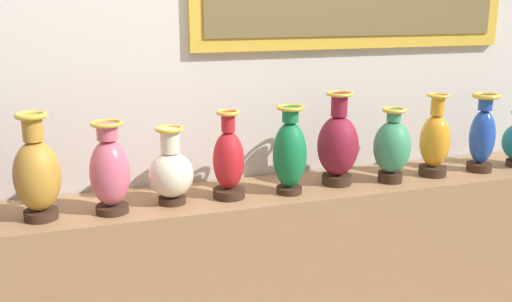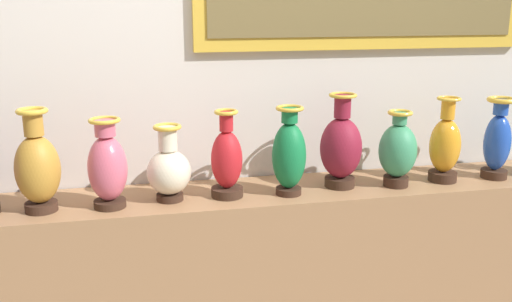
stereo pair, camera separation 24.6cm
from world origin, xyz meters
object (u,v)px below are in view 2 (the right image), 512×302
vase_crimson (227,161)px  vase_jade (398,151)px  vase_rose (108,167)px  vase_ochre (38,168)px  vase_emerald (289,154)px  vase_ivory (169,169)px  vase_sapphire (497,141)px  vase_amber (445,146)px  vase_burgundy (341,147)px

vase_crimson → vase_jade: 0.77m
vase_rose → vase_ochre: bearing=177.2°
vase_crimson → vase_emerald: 0.27m
vase_ivory → vase_jade: bearing=-1.4°
vase_crimson → vase_rose: bearing=-176.7°
vase_ivory → vase_sapphire: 1.52m
vase_ochre → vase_amber: bearing=0.6°
vase_ochre → vase_emerald: 1.02m
vase_crimson → vase_amber: bearing=0.1°
vase_ochre → vase_amber: vase_ochre is taller
vase_amber → vase_sapphire: 0.26m
vase_rose → vase_sapphire: size_ratio=0.96×
vase_amber → vase_sapphire: size_ratio=1.02×
vase_rose → vase_ivory: size_ratio=1.14×
vase_rose → vase_ivory: 0.25m
vase_ivory → vase_amber: (1.26, -0.00, 0.03)m
vase_burgundy → vase_sapphire: 0.76m
vase_ivory → vase_crimson: bearing=-1.1°
vase_ochre → vase_burgundy: bearing=1.8°
vase_ochre → vase_rose: size_ratio=1.13×
vase_crimson → vase_jade: (0.77, -0.02, 0.00)m
vase_emerald → vase_ochre: bearing=179.4°
vase_burgundy → vase_jade: bearing=-10.2°
vase_crimson → vase_burgundy: bearing=2.8°
vase_emerald → vase_amber: (0.75, 0.03, -0.01)m
vase_crimson → vase_sapphire: bearing=-0.3°
vase_crimson → vase_sapphire: size_ratio=0.98×
vase_rose → vase_jade: size_ratio=1.06×
vase_emerald → vase_jade: size_ratio=1.12×
vase_sapphire → vase_emerald: bearing=-178.8°
vase_jade → vase_burgundy: bearing=169.8°
vase_ivory → vase_sapphire: (1.52, -0.01, 0.05)m
vase_amber → vase_emerald: bearing=-177.8°
vase_rose → vase_emerald: bearing=0.1°
vase_burgundy → vase_sapphire: (0.76, -0.03, -0.00)m
vase_ivory → vase_jade: 1.01m
vase_ivory → vase_amber: 1.26m
vase_ivory → vase_crimson: size_ratio=0.86×
vase_crimson → vase_amber: size_ratio=0.96×
vase_crimson → vase_emerald: size_ratio=0.97×
vase_ochre → vase_emerald: (1.02, -0.01, -0.00)m
vase_ivory → vase_burgundy: 0.76m
vase_ochre → vase_sapphire: size_ratio=1.08×
vase_rose → vase_amber: bearing=1.2°
vase_emerald → vase_jade: 0.50m
vase_rose → vase_emerald: size_ratio=0.95×
vase_ivory → vase_crimson: 0.24m
vase_jade → vase_sapphire: vase_sapphire is taller
vase_burgundy → vase_jade: size_ratio=1.23×
vase_ochre → vase_emerald: size_ratio=1.08×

